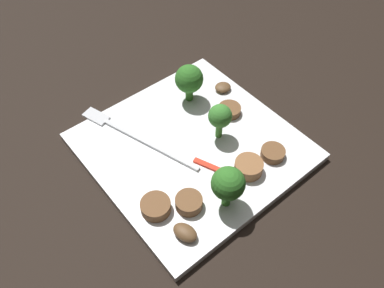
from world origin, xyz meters
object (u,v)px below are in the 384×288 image
at_px(mushroom_1, 185,232).
at_px(fork, 130,134).
at_px(sausage_slice_3, 156,206).
at_px(mushroom_0, 223,87).
at_px(sausage_slice_1, 189,203).
at_px(pepper_strip_0, 211,167).
at_px(broccoli_floret_0, 220,117).
at_px(sausage_slice_2, 229,110).
at_px(plate, 192,147).
at_px(broccoli_floret_2, 189,79).
at_px(broccoli_floret_1, 228,184).
at_px(sausage_slice_4, 249,167).
at_px(sausage_slice_0, 273,153).

bearing_deg(mushroom_1, fork, -12.17).
bearing_deg(sausage_slice_3, mushroom_0, -62.79).
bearing_deg(sausage_slice_1, mushroom_0, -53.53).
xyz_separation_m(sausage_slice_1, pepper_strip_0, (0.02, -0.05, -0.00)).
relative_size(broccoli_floret_0, sausage_slice_2, 1.68).
relative_size(plate, broccoli_floret_2, 4.39).
bearing_deg(broccoli_floret_1, sausage_slice_4, -72.85).
distance_m(broccoli_floret_1, sausage_slice_1, 0.05).
relative_size(sausage_slice_1, sausage_slice_3, 0.91).
bearing_deg(pepper_strip_0, mushroom_1, 121.61).
xyz_separation_m(broccoli_floret_0, mushroom_0, (0.06, -0.06, -0.03)).
bearing_deg(broccoli_floret_0, fork, 49.94).
distance_m(broccoli_floret_1, sausage_slice_3, 0.08).
relative_size(mushroom_0, mushroom_1, 0.82).
bearing_deg(mushroom_0, broccoli_floret_1, 138.65).
distance_m(broccoli_floret_0, sausage_slice_3, 0.13).
bearing_deg(sausage_slice_2, mushroom_1, 122.77).
bearing_deg(mushroom_0, sausage_slice_0, 165.35).
bearing_deg(mushroom_0, broccoli_floret_0, 134.04).
relative_size(mushroom_0, pepper_strip_0, 0.50).
height_order(sausage_slice_0, sausage_slice_4, sausage_slice_4).
bearing_deg(fork, mushroom_0, -112.63).
relative_size(fork, sausage_slice_0, 5.87).
bearing_deg(mushroom_1, sausage_slice_1, -45.43).
height_order(broccoli_floret_2, mushroom_1, broccoli_floret_2).
distance_m(broccoli_floret_0, sausage_slice_4, 0.07).
relative_size(plate, sausage_slice_2, 7.96).
bearing_deg(broccoli_floret_2, mushroom_0, -108.36).
height_order(plate, mushroom_1, mushroom_1).
distance_m(broccoli_floret_0, mushroom_0, 0.09).
xyz_separation_m(broccoli_floret_2, sausage_slice_4, (-0.14, 0.02, -0.03)).
bearing_deg(sausage_slice_2, sausage_slice_1, 120.02).
bearing_deg(sausage_slice_4, sausage_slice_2, -29.72).
height_order(sausage_slice_2, mushroom_0, sausage_slice_2).
relative_size(sausage_slice_2, mushroom_1, 1.09).
distance_m(sausage_slice_1, pepper_strip_0, 0.06).
distance_m(broccoli_floret_2, pepper_strip_0, 0.13).
bearing_deg(sausage_slice_1, sausage_slice_4, -95.42).
bearing_deg(pepper_strip_0, fork, 23.67).
height_order(broccoli_floret_0, sausage_slice_4, broccoli_floret_0).
relative_size(broccoli_floret_0, sausage_slice_4, 1.52).
xyz_separation_m(broccoli_floret_0, sausage_slice_1, (-0.06, 0.09, -0.03)).
height_order(sausage_slice_0, mushroom_1, mushroom_1).
distance_m(broccoli_floret_1, pepper_strip_0, 0.06).
bearing_deg(sausage_slice_3, sausage_slice_2, -70.69).
xyz_separation_m(broccoli_floret_0, sausage_slice_2, (0.02, -0.04, -0.03)).
xyz_separation_m(plate, mushroom_1, (-0.09, 0.09, 0.01)).
distance_m(fork, mushroom_1, 0.16).
xyz_separation_m(sausage_slice_2, mushroom_0, (0.04, -0.02, -0.00)).
height_order(plate, mushroom_0, mushroom_0).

